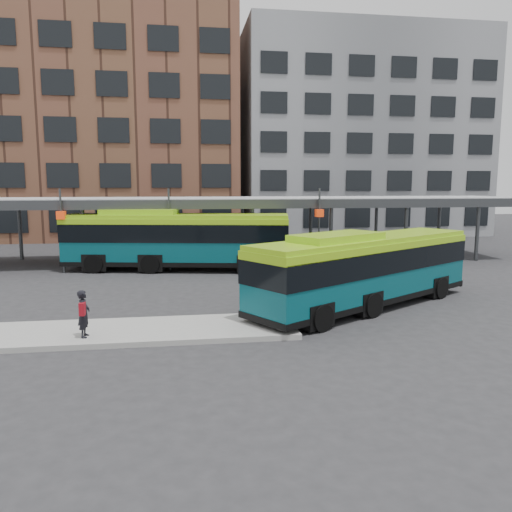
% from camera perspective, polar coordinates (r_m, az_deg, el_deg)
% --- Properties ---
extents(ground, '(120.00, 120.00, 0.00)m').
position_cam_1_polar(ground, '(20.48, -1.84, -5.98)').
color(ground, '#28282B').
rests_on(ground, ground).
extents(boarding_island, '(14.00, 3.00, 0.18)m').
position_cam_1_polar(boarding_island, '(17.72, -18.79, -8.36)').
color(boarding_island, gray).
rests_on(boarding_island, ground).
extents(canopy, '(40.00, 6.53, 4.80)m').
position_cam_1_polar(canopy, '(32.69, -4.61, 6.19)').
color(canopy, '#999B9E').
rests_on(canopy, ground).
extents(building_brick, '(26.00, 14.00, 22.00)m').
position_cam_1_polar(building_brick, '(52.65, -17.42, 14.31)').
color(building_brick, brown).
rests_on(building_brick, ground).
extents(building_grey, '(24.00, 14.00, 20.00)m').
position_cam_1_polar(building_grey, '(55.10, 11.22, 13.18)').
color(building_grey, slate).
rests_on(building_grey, ground).
extents(bus_front, '(11.01, 8.17, 3.16)m').
position_cam_1_polar(bus_front, '(20.78, 12.46, -1.32)').
color(bus_front, '#074851').
rests_on(bus_front, ground).
extents(bus_rear, '(13.33, 5.13, 3.59)m').
position_cam_1_polar(bus_rear, '(29.70, -9.11, 1.99)').
color(bus_rear, '#074851').
rests_on(bus_rear, ground).
extents(pedestrian, '(0.38, 0.61, 1.52)m').
position_cam_1_polar(pedestrian, '(16.82, -19.08, -6.22)').
color(pedestrian, black).
rests_on(pedestrian, boarding_island).
extents(bike_rack, '(5.94, 1.53, 1.00)m').
position_cam_1_polar(bike_rack, '(35.62, 17.26, 0.48)').
color(bike_rack, slate).
rests_on(bike_rack, ground).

